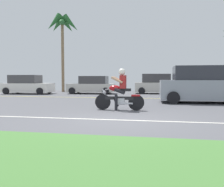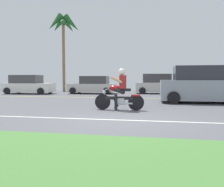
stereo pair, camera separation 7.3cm
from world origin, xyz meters
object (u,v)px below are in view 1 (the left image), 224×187
parked_car_2 (158,84)px  palm_tree_0 (62,27)px  parked_car_1 (92,85)px  suv_nearby (204,85)px  parked_car_0 (27,85)px  motorcyclist (120,93)px

parked_car_2 → palm_tree_0: size_ratio=0.56×
parked_car_1 → suv_nearby: bearing=-39.9°
parked_car_1 → parked_car_2: size_ratio=0.96×
parked_car_0 → parked_car_1: bearing=13.1°
parked_car_1 → palm_tree_0: size_ratio=0.53×
parked_car_1 → parked_car_2: bearing=10.9°
motorcyclist → palm_tree_0: (-7.49, 12.53, 5.59)m
parked_car_2 → motorcyclist: bearing=-98.2°
parked_car_2 → palm_tree_0: (-9.13, 1.13, 5.52)m
motorcyclist → parked_car_2: (1.64, 11.40, 0.07)m
parked_car_0 → palm_tree_0: (1.82, 3.46, 5.56)m
suv_nearby → parked_car_0: bearing=158.0°
suv_nearby → parked_car_0: (-13.26, 5.35, -0.20)m
parked_car_1 → parked_car_2: parked_car_2 is taller
parked_car_2 → palm_tree_0: 10.73m
motorcyclist → parked_car_0: size_ratio=0.49×
motorcyclist → parked_car_0: 13.00m
suv_nearby → palm_tree_0: palm_tree_0 is taller
parked_car_0 → parked_car_2: (10.95, 2.32, 0.04)m
parked_car_1 → palm_tree_0: bearing=148.0°
motorcyclist → parked_car_2: 11.52m
motorcyclist → parked_car_2: size_ratio=0.48×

